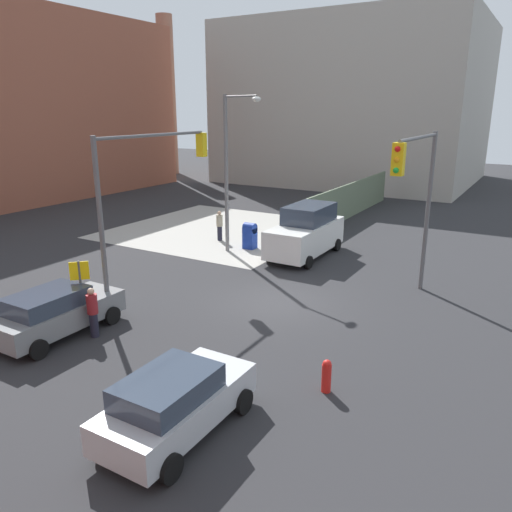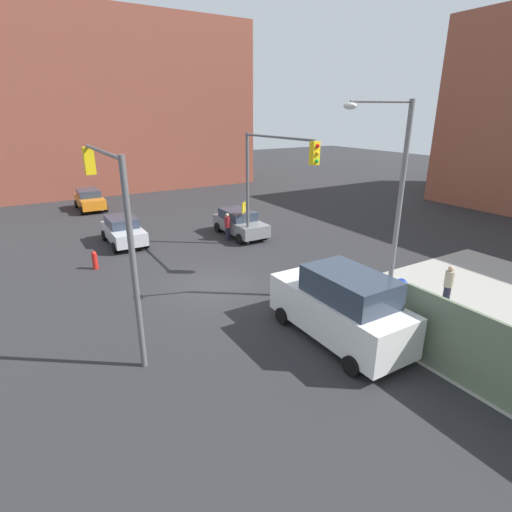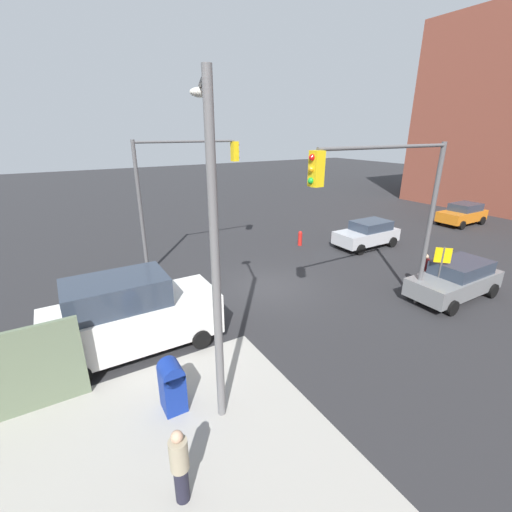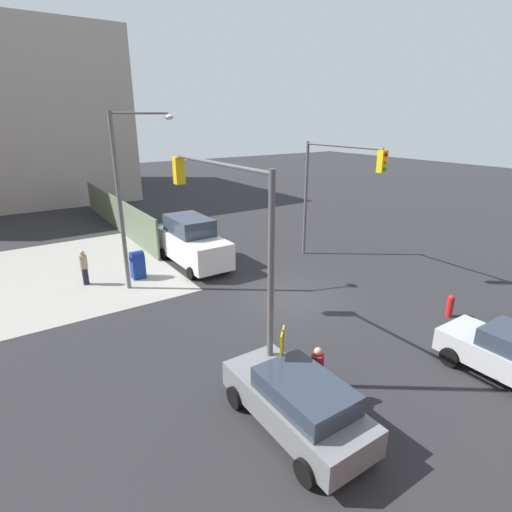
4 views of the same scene
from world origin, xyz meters
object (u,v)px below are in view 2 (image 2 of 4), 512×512
Objects in this scene: mailbox_blue at (396,296)px; pedestrian_waiting at (448,285)px; fire_hydrant at (95,260)px; sedan_gray at (240,223)px; hatchback_silver at (123,230)px; street_lamp_corner at (393,190)px; coupe_orange at (90,200)px; traffic_signal_se_corner at (112,209)px; pedestrian_crossing at (227,226)px; traffic_signal_nw_corner at (271,171)px; van_white_delivery at (341,306)px.

pedestrian_waiting reaches higher than mailbox_blue.
fire_hydrant is 0.54× the size of pedestrian_waiting.
sedan_gray is at bearing 98.41° from fire_hydrant.
fire_hydrant is 9.27m from sedan_gray.
hatchback_silver reaches higher than mailbox_blue.
hatchback_silver is at bearing 165.08° from pedestrian_waiting.
coupe_orange is (-24.11, -7.43, -3.86)m from street_lamp_corner.
traffic_signal_se_corner is 3.73× the size of pedestrian_waiting.
pedestrian_crossing is at bearing -171.37° from street_lamp_corner.
hatchback_silver is 17.87m from pedestrian_waiting.
fire_hydrant is 4.18m from hatchback_silver.
pedestrian_crossing is at bearing -169.36° from traffic_signal_nw_corner.
mailbox_blue is at bearing 3.46° from traffic_signal_nw_corner.
fire_hydrant is at bearing -136.24° from street_lamp_corner.
coupe_orange is at bearing -162.87° from street_lamp_corner.
coupe_orange and sedan_gray have the same top height.
pedestrian_crossing is (-12.00, -1.20, 0.14)m from mailbox_blue.
traffic_signal_se_corner is at bearing -105.02° from street_lamp_corner.
traffic_signal_nw_corner is 9.82m from hatchback_silver.
fire_hydrant is 0.23× the size of coupe_orange.
fire_hydrant is at bearing 178.26° from pedestrian_waiting.
coupe_orange is 14.44m from pedestrian_crossing.
pedestrian_waiting is (25.83, 9.38, 0.06)m from coupe_orange.
traffic_signal_nw_corner is 9.60m from van_white_delivery.
traffic_signal_se_corner reaches higher than sedan_gray.
mailbox_blue is at bearing 39.40° from fire_hydrant.
traffic_signal_se_corner is 4.55× the size of mailbox_blue.
pedestrian_waiting is at bearing 44.51° from fire_hydrant.
mailbox_blue is 0.26× the size of van_white_delivery.
traffic_signal_nw_corner is 5.76m from sedan_gray.
sedan_gray is (-12.55, -0.03, 0.08)m from mailbox_blue.
traffic_signal_se_corner is 11.80m from hatchback_silver.
mailbox_blue is at bearing 25.17° from hatchback_silver.
pedestrian_crossing is 13.10m from pedestrian_waiting.
sedan_gray is (12.68, 6.95, 0.00)m from coupe_orange.
sedan_gray is at bearing 72.91° from hatchback_silver.
street_lamp_corner is 4.60m from pedestrian_waiting.
hatchback_silver and coupe_orange have the same top height.
pedestrian_crossing is (0.55, -1.17, 0.06)m from sedan_gray.
mailbox_blue is (1.12, -0.45, -3.94)m from street_lamp_corner.
hatchback_silver is (-6.39, -6.39, -3.83)m from traffic_signal_nw_corner.
coupe_orange is (-16.96, -6.48, -3.84)m from traffic_signal_nw_corner.
traffic_signal_se_corner is 1.62× the size of coupe_orange.
van_white_delivery is 3.10× the size of pedestrian_waiting.
hatchback_silver is at bearing 166.50° from traffic_signal_se_corner.
traffic_signal_nw_corner is 7.22m from street_lamp_corner.
traffic_signal_se_corner is 6.91× the size of fire_hydrant.
sedan_gray is at bearing 144.24° from pedestrian_waiting.
pedestrian_waiting is (8.88, 2.90, -3.77)m from traffic_signal_nw_corner.
mailbox_blue is at bearing 68.24° from traffic_signal_se_corner.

